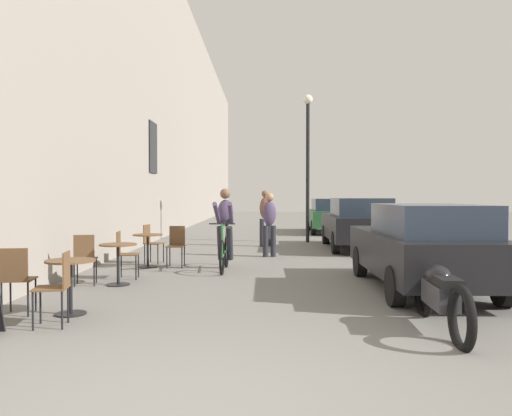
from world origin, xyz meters
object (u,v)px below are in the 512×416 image
cafe_table_mid (118,255)px  parked_car_nearest (423,246)px  street_lamp (308,149)px  cafe_chair_mid_toward_street (124,251)px  pedestrian_near (269,221)px  cafe_table_far (148,243)px  parked_car_third (329,215)px  cafe_chair_mid_toward_wall (85,256)px  pedestrian_mid (265,215)px  parked_motorcycle (441,295)px  parked_car_second (358,223)px  cafe_chair_far_toward_street (151,241)px  cyclist_on_bicycle (225,231)px  cafe_chair_near_toward_wall (57,283)px  cafe_table_near (70,275)px  cafe_chair_far_toward_wall (176,243)px  cafe_chair_near_toward_street (17,276)px

cafe_table_mid → parked_car_nearest: (5.15, -0.41, 0.22)m
street_lamp → cafe_table_mid: bearing=-116.3°
cafe_chair_mid_toward_street → pedestrian_near: bearing=51.2°
cafe_table_far → parked_car_third: bearing=62.6°
cafe_chair_mid_toward_wall → parked_car_nearest: parked_car_nearest is taller
cafe_table_far → pedestrian_mid: pedestrian_mid is taller
pedestrian_near → pedestrian_mid: 2.58m
cafe_chair_mid_toward_wall → parked_motorcycle: 5.85m
pedestrian_mid → parked_car_second: bearing=-14.6°
cafe_chair_mid_toward_street → cafe_chair_far_toward_street: (0.02, 2.15, 0.00)m
cyclist_on_bicycle → parked_car_nearest: size_ratio=0.44×
cafe_table_far → parked_car_nearest: bearing=-26.5°
cafe_table_mid → parked_car_second: size_ratio=0.17×
cafe_chair_mid_toward_street → cafe_table_far: bearing=86.6°
pedestrian_near → cafe_chair_mid_toward_street: bearing=-128.8°
cafe_chair_near_toward_wall → parked_motorcycle: (4.53, -0.06, -0.11)m
pedestrian_near → parked_car_nearest: size_ratio=0.41×
cafe_table_mid → cyclist_on_bicycle: bearing=47.4°
pedestrian_near → parked_car_second: (2.59, 1.88, -0.15)m
cafe_table_mid → cafe_chair_mid_toward_street: bearing=96.6°
cafe_table_far → street_lamp: 7.57m
cafe_chair_near_toward_wall → parked_car_third: parked_car_third is taller
cafe_chair_mid_toward_wall → pedestrian_mid: pedestrian_mid is taller
cafe_chair_mid_toward_street → cafe_chair_mid_toward_wall: (-0.48, -0.73, 0.00)m
parked_car_third → cafe_chair_mid_toward_wall: bearing=-115.2°
street_lamp → parked_car_nearest: bearing=-82.2°
cafe_table_near → cafe_chair_mid_toward_street: (-0.08, 2.82, -0.00)m
pedestrian_near → cafe_chair_far_toward_wall: bearing=-138.1°
cafe_chair_far_toward_wall → parked_car_second: bearing=38.7°
cafe_chair_mid_toward_wall → cafe_table_far: bearing=75.7°
parked_car_second → parked_car_third: size_ratio=1.04×
cafe_chair_near_toward_street → parked_car_second: 10.12m
cafe_chair_far_toward_wall → parked_car_nearest: 5.25m
cafe_chair_far_toward_wall → parked_motorcycle: bearing=-51.8°
cafe_chair_mid_toward_street → parked_car_third: 12.78m
cafe_chair_mid_toward_wall → cafe_chair_mid_toward_street: bearing=56.7°
parked_car_third → parked_motorcycle: size_ratio=1.88×
cafe_chair_far_toward_wall → pedestrian_near: (2.05, 1.84, 0.40)m
cafe_chair_mid_toward_street → parked_car_third: (5.33, 11.61, 0.22)m
cafe_table_near → cafe_chair_near_toward_street: bearing=-173.6°
cafe_chair_near_toward_wall → cafe_table_far: 4.91m
street_lamp → pedestrian_mid: bearing=-135.2°
parked_car_nearest → cafe_chair_far_toward_street: bearing=148.3°
cafe_table_near → cafe_chair_near_toward_wall: bearing=-82.8°
cafe_chair_near_toward_wall → parked_motorcycle: 4.53m
cafe_chair_near_toward_wall → pedestrian_mid: size_ratio=0.52×
cyclist_on_bicycle → cafe_table_far: bearing=170.2°
cafe_chair_far_toward_wall → parked_car_nearest: (4.53, -2.64, 0.22)m
cafe_chair_far_toward_wall → pedestrian_near: bearing=41.9°
cafe_table_near → parked_car_nearest: parked_car_nearest is taller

